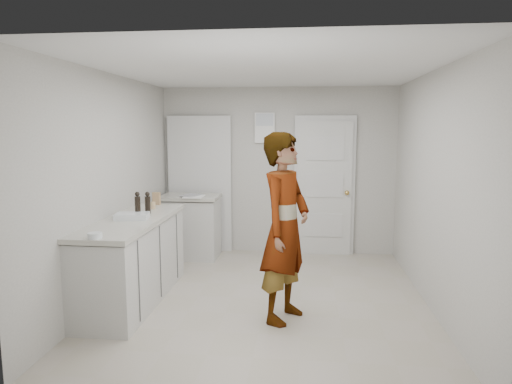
# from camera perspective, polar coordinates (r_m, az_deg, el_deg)

# --- Properties ---
(ground) EXTENTS (4.00, 4.00, 0.00)m
(ground) POSITION_cam_1_polar(r_m,az_deg,el_deg) (5.25, 1.30, -13.18)
(ground) COLOR #A79F8C
(ground) RESTS_ON ground
(room_shell) EXTENTS (4.00, 4.00, 4.00)m
(room_shell) POSITION_cam_1_polar(r_m,az_deg,el_deg) (6.91, 1.27, 0.75)
(room_shell) COLOR #A7A59E
(room_shell) RESTS_ON ground
(main_counter) EXTENTS (0.64, 1.96, 0.93)m
(main_counter) POSITION_cam_1_polar(r_m,az_deg,el_deg) (5.25, -15.06, -8.55)
(main_counter) COLOR silver
(main_counter) RESTS_ON ground
(side_counter) EXTENTS (0.84, 0.61, 0.93)m
(side_counter) POSITION_cam_1_polar(r_m,az_deg,el_deg) (6.80, -8.14, -4.55)
(side_counter) COLOR silver
(side_counter) RESTS_ON ground
(person) EXTENTS (0.68, 0.80, 1.86)m
(person) POSITION_cam_1_polar(r_m,az_deg,el_deg) (4.48, 3.65, -4.47)
(person) COLOR silver
(person) RESTS_ON ground
(cake_mix_box) EXTENTS (0.10, 0.06, 0.16)m
(cake_mix_box) POSITION_cam_1_polar(r_m,az_deg,el_deg) (5.96, -12.33, -0.80)
(cake_mix_box) COLOR #916C48
(cake_mix_box) RESTS_ON main_counter
(spice_jar) EXTENTS (0.06, 0.06, 0.08)m
(spice_jar) POSITION_cam_1_polar(r_m,az_deg,el_deg) (5.66, -12.74, -1.64)
(spice_jar) COLOR tan
(spice_jar) RESTS_ON main_counter
(oil_cruet_a) EXTENTS (0.06, 0.06, 0.25)m
(oil_cruet_a) POSITION_cam_1_polar(r_m,az_deg,el_deg) (5.36, -13.39, -1.36)
(oil_cruet_a) COLOR black
(oil_cruet_a) RESTS_ON main_counter
(oil_cruet_b) EXTENTS (0.06, 0.06, 0.28)m
(oil_cruet_b) POSITION_cam_1_polar(r_m,az_deg,el_deg) (5.19, -14.58, -1.55)
(oil_cruet_b) COLOR black
(oil_cruet_b) RESTS_ON main_counter
(baking_dish) EXTENTS (0.38, 0.30, 0.06)m
(baking_dish) POSITION_cam_1_polar(r_m,az_deg,el_deg) (5.10, -15.25, -2.95)
(baking_dish) COLOR silver
(baking_dish) RESTS_ON main_counter
(egg_bowl) EXTENTS (0.13, 0.13, 0.05)m
(egg_bowl) POSITION_cam_1_polar(r_m,az_deg,el_deg) (4.31, -19.49, -5.15)
(egg_bowl) COLOR silver
(egg_bowl) RESTS_ON main_counter
(papers) EXTENTS (0.27, 0.34, 0.01)m
(papers) POSITION_cam_1_polar(r_m,az_deg,el_deg) (6.55, -7.76, -0.56)
(papers) COLOR white
(papers) RESTS_ON side_counter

